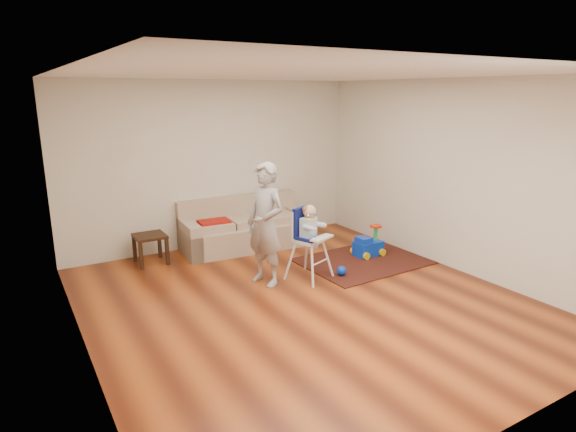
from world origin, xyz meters
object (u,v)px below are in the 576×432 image
sofa (245,224)px  adult (265,224)px  high_chair (309,243)px  toy_ball (342,271)px  side_table (151,249)px  ride_on_toy (368,241)px

sofa → adult: size_ratio=1.31×
sofa → high_chair: bearing=-81.6°
toy_ball → high_chair: 0.63m
side_table → toy_ball: size_ratio=3.28×
ride_on_toy → high_chair: bearing=-168.4°
sofa → high_chair: 1.70m
side_table → toy_ball: bearing=-41.9°
side_table → high_chair: bearing=-45.5°
sofa → ride_on_toy: size_ratio=4.53×
side_table → ride_on_toy: ride_on_toy is taller
toy_ball → high_chair: (-0.43, 0.18, 0.42)m
side_table → ride_on_toy: (3.02, -1.44, 0.03)m
sofa → toy_ball: 1.98m
adult → toy_ball: bearing=54.3°
sofa → high_chair: (0.14, -1.69, 0.10)m
toy_ball → adult: 1.30m
side_table → toy_ball: side_table is taller
toy_ball → adult: adult is taller
sofa → side_table: size_ratio=4.82×
toy_ball → adult: bearing=161.5°
side_table → adult: 2.02m
adult → ride_on_toy: bearing=76.9°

